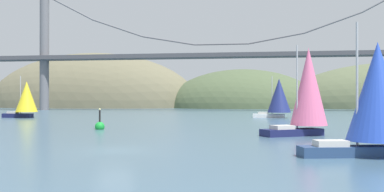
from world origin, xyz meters
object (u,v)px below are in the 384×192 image
at_px(sailboat_yellow_sail, 26,98).
at_px(sailboat_blue_spinnaker, 376,95).
at_px(sailboat_navy_sail, 278,97).
at_px(sailboat_pink_spinnaker, 307,90).
at_px(channel_buoy, 100,126).

bearing_deg(sailboat_yellow_sail, sailboat_blue_spinnaker, -42.79).
bearing_deg(sailboat_yellow_sail, sailboat_navy_sail, 8.20).
bearing_deg(sailboat_pink_spinnaker, channel_buoy, 168.61).
relative_size(sailboat_yellow_sail, sailboat_blue_spinnaker, 0.94).
distance_m(sailboat_blue_spinnaker, sailboat_pink_spinnaker, 14.62).
relative_size(sailboat_pink_spinnaker, sailboat_navy_sail, 1.12).
xyz_separation_m(sailboat_yellow_sail, channel_buoy, (23.73, -25.73, -3.23)).
bearing_deg(sailboat_yellow_sail, channel_buoy, -47.30).
relative_size(sailboat_blue_spinnaker, sailboat_navy_sail, 1.06).
height_order(sailboat_blue_spinnaker, sailboat_pink_spinnaker, sailboat_pink_spinnaker).
bearing_deg(sailboat_navy_sail, channel_buoy, -123.93).
distance_m(sailboat_pink_spinnaker, channel_buoy, 23.04).
xyz_separation_m(sailboat_navy_sail, channel_buoy, (-21.71, -32.28, -3.45)).
distance_m(sailboat_navy_sail, channel_buoy, 39.05).
relative_size(sailboat_yellow_sail, channel_buoy, 2.89).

